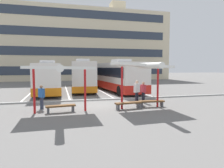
{
  "coord_description": "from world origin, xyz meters",
  "views": [
    {
      "loc": [
        -2.74,
        -14.43,
        2.75
      ],
      "look_at": [
        2.08,
        4.07,
        1.18
      ],
      "focal_mm": 32.41,
      "sensor_mm": 36.0,
      "label": 1
    }
  ],
  "objects": [
    {
      "name": "coach_bus_0",
      "position": [
        -3.94,
        9.63,
        1.61
      ],
      "size": [
        2.72,
        12.56,
        3.48
      ],
      "color": "silver",
      "rests_on": "ground"
    },
    {
      "name": "bench_2",
      "position": [
        3.45,
        -1.64,
        0.34
      ],
      "size": [
        1.81,
        0.56,
        0.45
      ],
      "color": "brown",
      "rests_on": "ground"
    },
    {
      "name": "lane_stripe_3",
      "position": [
        5.78,
        9.78,
        0.0
      ],
      "size": [
        0.16,
        14.0,
        0.01
      ],
      "primitive_type": "cube",
      "color": "white",
      "rests_on": "ground"
    },
    {
      "name": "waiting_passenger_2",
      "position": [
        3.61,
        0.17,
        0.93
      ],
      "size": [
        0.31,
        0.5,
        1.62
      ],
      "color": "black",
      "rests_on": "ground"
    },
    {
      "name": "bench_1",
      "position": [
        1.65,
        -1.86,
        0.34
      ],
      "size": [
        1.87,
        0.66,
        0.45
      ],
      "color": "brown",
      "rests_on": "ground"
    },
    {
      "name": "waiting_passenger_1",
      "position": [
        -3.91,
        -0.49,
        0.91
      ],
      "size": [
        0.45,
        0.5,
        1.59
      ],
      "color": "#33384C",
      "rests_on": "ground"
    },
    {
      "name": "platform_kerb",
      "position": [
        0.0,
        2.07,
        0.06
      ],
      "size": [
        44.0,
        0.24,
        0.12
      ],
      "primitive_type": "cube",
      "color": "#ADADA8",
      "rests_on": "ground"
    },
    {
      "name": "coach_bus_2",
      "position": [
        3.72,
        8.35,
        1.67
      ],
      "size": [
        3.6,
        11.68,
        3.63
      ],
      "color": "silver",
      "rests_on": "ground"
    },
    {
      "name": "ground_plane",
      "position": [
        0.0,
        0.0,
        0.0
      ],
      "size": [
        160.0,
        160.0,
        0.0
      ],
      "primitive_type": "plane",
      "color": "slate"
    },
    {
      "name": "waiting_shelter_0",
      "position": [
        -2.7,
        -1.98,
        2.67
      ],
      "size": [
        4.03,
        4.33,
        2.89
      ],
      "color": "red",
      "rests_on": "ground"
    },
    {
      "name": "coach_bus_1",
      "position": [
        -0.0,
        10.73,
        1.75
      ],
      "size": [
        3.26,
        11.81,
        3.72
      ],
      "color": "silver",
      "rests_on": "ground"
    },
    {
      "name": "lane_stripe_1",
      "position": [
        -1.93,
        9.78,
        0.0
      ],
      "size": [
        0.16,
        14.0,
        0.01
      ],
      "primitive_type": "cube",
      "color": "white",
      "rests_on": "ground"
    },
    {
      "name": "terminal_building",
      "position": [
        0.04,
        33.31,
        7.73
      ],
      "size": [
        44.04,
        10.85,
        18.19
      ],
      "color": "beige",
      "rests_on": "ground"
    },
    {
      "name": "lane_stripe_0",
      "position": [
        -5.78,
        9.78,
        0.0
      ],
      "size": [
        0.16,
        14.0,
        0.01
      ],
      "primitive_type": "cube",
      "color": "white",
      "rests_on": "ground"
    },
    {
      "name": "waiting_shelter_1",
      "position": [
        2.55,
        -1.99,
        2.81
      ],
      "size": [
        3.61,
        4.29,
        3.08
      ],
      "color": "red",
      "rests_on": "ground"
    },
    {
      "name": "lane_stripe_2",
      "position": [
        1.93,
        9.78,
        0.0
      ],
      "size": [
        0.16,
        14.0,
        0.01
      ],
      "primitive_type": "cube",
      "color": "white",
      "rests_on": "ground"
    },
    {
      "name": "waiting_passenger_0",
      "position": [
        2.92,
        -0.18,
        1.03
      ],
      "size": [
        0.55,
        0.45,
        1.76
      ],
      "color": "black",
      "rests_on": "ground"
    },
    {
      "name": "bench_0",
      "position": [
        -2.7,
        -1.8,
        0.34
      ],
      "size": [
        1.82,
        0.64,
        0.45
      ],
      "color": "brown",
      "rests_on": "ground"
    }
  ]
}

